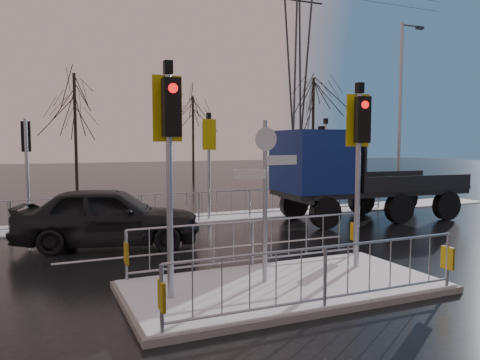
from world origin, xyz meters
name	(u,v)px	position (x,y,z in m)	size (l,w,h in m)	color
ground	(283,290)	(0.00, 0.00, 0.00)	(120.00, 120.00, 0.00)	black
snow_verge	(167,220)	(0.00, 8.60, 0.02)	(30.00, 2.00, 0.04)	white
lane_markings	(292,295)	(0.00, -0.33, 0.00)	(8.00, 11.38, 0.01)	silver
traffic_island	(283,270)	(-0.01, 0.01, 0.39)	(6.00, 3.04, 4.15)	slate
far_kerb_fixtures	(179,194)	(0.29, 8.09, 1.02)	(18.00, 0.65, 3.83)	#9A9EA8
car_far_lane	(109,216)	(-2.49, 5.16, 0.82)	(1.94, 4.82, 1.64)	black
flatbed_truck	(336,173)	(5.47, 6.06, 1.71)	(7.07, 2.88, 3.22)	black
tree_far_a	(75,108)	(-2.00, 22.00, 4.82)	(3.75, 3.75, 7.08)	black
tree_far_b	(193,123)	(6.00, 24.00, 4.18)	(3.25, 3.25, 6.14)	black
tree_far_c	(313,109)	(14.00, 21.00, 5.15)	(4.00, 4.00, 7.55)	black
street_lamp_right	(401,106)	(10.57, 8.50, 4.39)	(1.25, 0.18, 8.00)	#9A9EA8
pylon_wires	(287,51)	(16.88, 30.00, 11.03)	(70.00, 2.38, 19.97)	#2D3033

